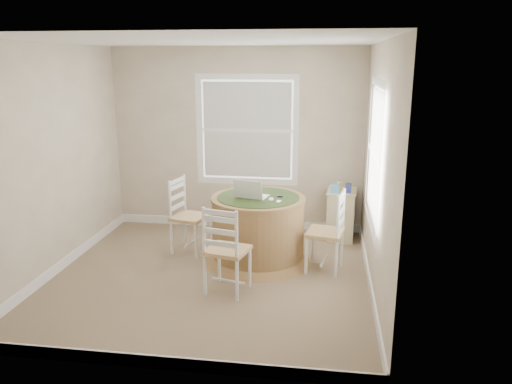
# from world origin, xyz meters

# --- Properties ---
(room) EXTENTS (3.64, 3.64, 2.64)m
(room) POSITION_xyz_m (0.17, 0.16, 1.30)
(room) COLOR #7D654F
(room) RESTS_ON ground
(round_table) EXTENTS (1.32, 1.32, 0.82)m
(round_table) POSITION_xyz_m (0.48, 0.56, 0.44)
(round_table) COLOR #956643
(round_table) RESTS_ON ground
(chair_left) EXTENTS (0.49, 0.50, 0.95)m
(chair_left) POSITION_xyz_m (-0.42, 0.73, 0.47)
(chair_left) COLOR white
(chair_left) RESTS_ON ground
(chair_near) EXTENTS (0.50, 0.49, 0.95)m
(chair_near) POSITION_xyz_m (0.27, -0.33, 0.47)
(chair_near) COLOR white
(chair_near) RESTS_ON ground
(chair_right) EXTENTS (0.47, 0.49, 0.95)m
(chair_right) POSITION_xyz_m (1.29, 0.37, 0.47)
(chair_right) COLOR white
(chair_right) RESTS_ON ground
(laptop) EXTENTS (0.42, 0.39, 0.25)m
(laptop) POSITION_xyz_m (0.40, 0.53, 0.85)
(laptop) COLOR white
(laptop) RESTS_ON round_table
(mouse) EXTENTS (0.08, 0.11, 0.04)m
(mouse) POSITION_xyz_m (0.65, 0.44, 0.83)
(mouse) COLOR white
(mouse) RESTS_ON round_table
(phone) EXTENTS (0.06, 0.10, 0.02)m
(phone) POSITION_xyz_m (0.74, 0.39, 0.82)
(phone) COLOR #B7BABF
(phone) RESTS_ON round_table
(keys) EXTENTS (0.07, 0.06, 0.02)m
(keys) POSITION_xyz_m (0.74, 0.59, 0.82)
(keys) COLOR black
(keys) RESTS_ON round_table
(corner_chest) EXTENTS (0.43, 0.55, 0.69)m
(corner_chest) POSITION_xyz_m (1.50, 1.52, 0.35)
(corner_chest) COLOR beige
(corner_chest) RESTS_ON ground
(tissue_box) EXTENTS (0.13, 0.13, 0.10)m
(tissue_box) POSITION_xyz_m (1.42, 1.41, 0.74)
(tissue_box) COLOR #5BABD1
(tissue_box) RESTS_ON corner_chest
(box_yellow) EXTENTS (0.16, 0.11, 0.06)m
(box_yellow) POSITION_xyz_m (1.56, 1.55, 0.72)
(box_yellow) COLOR #EAD452
(box_yellow) RESTS_ON corner_chest
(box_blue) EXTENTS (0.09, 0.09, 0.12)m
(box_blue) POSITION_xyz_m (1.57, 1.42, 0.75)
(box_blue) COLOR #2F398E
(box_blue) RESTS_ON corner_chest
(cup_cream) EXTENTS (0.07, 0.07, 0.09)m
(cup_cream) POSITION_xyz_m (1.47, 1.65, 0.74)
(cup_cream) COLOR beige
(cup_cream) RESTS_ON corner_chest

